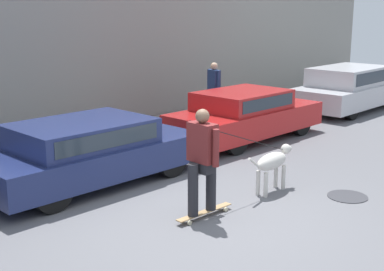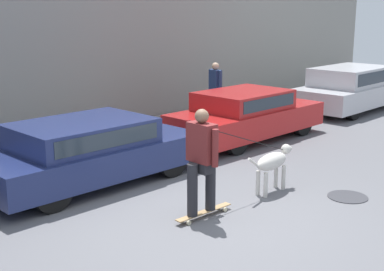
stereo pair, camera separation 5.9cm
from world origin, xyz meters
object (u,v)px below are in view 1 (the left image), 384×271
(parked_car_2, at_px, (245,115))
(skateboarder, at_px, (203,157))
(parked_car_1, at_px, (88,151))
(dog, at_px, (273,162))
(parked_car_3, at_px, (350,89))
(pedestrian_with_bag, at_px, (214,89))

(parked_car_2, bearing_deg, skateboarder, -148.42)
(skateboarder, bearing_deg, parked_car_1, 97.46)
(parked_car_2, bearing_deg, dog, -134.25)
(parked_car_3, distance_m, pedestrian_with_bag, 4.75)
(parked_car_3, xyz_separation_m, skateboarder, (-9.54, -2.57, 0.28))
(parked_car_2, distance_m, pedestrian_with_bag, 1.85)
(parked_car_3, height_order, dog, parked_car_3)
(parked_car_1, relative_size, parked_car_3, 0.91)
(parked_car_1, distance_m, skateboarder, 2.60)
(parked_car_3, bearing_deg, skateboarder, -164.67)
(parked_car_1, relative_size, parked_car_2, 1.00)
(skateboarder, xyz_separation_m, pedestrian_with_bag, (5.10, 4.21, 0.03))
(parked_car_3, height_order, skateboarder, skateboarder)
(dog, bearing_deg, pedestrian_with_bag, 49.41)
(pedestrian_with_bag, bearing_deg, skateboarder, 55.57)
(parked_car_1, bearing_deg, pedestrian_with_bag, 18.40)
(dog, relative_size, skateboarder, 0.48)
(parked_car_2, xyz_separation_m, dog, (-2.65, -2.64, -0.07))
(parked_car_3, distance_m, dog, 8.30)
(parked_car_2, xyz_separation_m, pedestrian_with_bag, (0.76, 1.64, 0.38))
(parked_car_1, distance_m, parked_car_3, 9.73)
(parked_car_1, xyz_separation_m, dog, (1.87, -2.64, -0.07))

